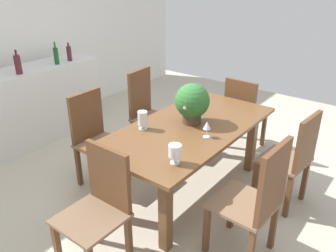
# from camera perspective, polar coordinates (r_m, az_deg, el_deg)

# --- Properties ---
(ground_plane) EXTENTS (7.04, 7.04, 0.00)m
(ground_plane) POSITION_cam_1_polar(r_m,az_deg,el_deg) (3.87, 0.12, -9.19)
(ground_plane) COLOR #BCB29E
(back_wall) EXTENTS (6.40, 0.10, 2.60)m
(back_wall) POSITION_cam_1_polar(r_m,az_deg,el_deg) (5.28, -23.50, 13.47)
(back_wall) COLOR white
(back_wall) RESTS_ON ground
(dining_table) EXTENTS (1.88, 0.96, 0.75)m
(dining_table) POSITION_cam_1_polar(r_m,az_deg,el_deg) (3.42, 3.46, -1.70)
(dining_table) COLOR brown
(dining_table) RESTS_ON ground
(chair_near_right) EXTENTS (0.47, 0.45, 0.98)m
(chair_near_right) POSITION_cam_1_polar(r_m,az_deg,el_deg) (3.47, 19.87, -4.67)
(chair_near_right) COLOR brown
(chair_near_right) RESTS_ON ground
(chair_near_left) EXTENTS (0.48, 0.49, 1.05)m
(chair_near_left) POSITION_cam_1_polar(r_m,az_deg,el_deg) (2.76, 14.38, -11.28)
(chair_near_left) COLOR brown
(chair_near_left) RESTS_ON ground
(chair_far_right) EXTENTS (0.46, 0.47, 1.04)m
(chair_far_right) POSITION_cam_1_polar(r_m,az_deg,el_deg) (4.26, -3.53, 2.81)
(chair_far_right) COLOR brown
(chair_far_right) RESTS_ON ground
(chair_far_left) EXTENTS (0.45, 0.44, 1.00)m
(chair_far_left) POSITION_cam_1_polar(r_m,az_deg,el_deg) (3.73, -11.96, -1.34)
(chair_far_left) COLOR brown
(chair_far_left) RESTS_ON ground
(chair_foot_end) EXTENTS (0.45, 0.45, 0.94)m
(chair_foot_end) POSITION_cam_1_polar(r_m,az_deg,el_deg) (4.41, 12.12, 2.46)
(chair_foot_end) COLOR brown
(chair_foot_end) RESTS_ON ground
(chair_head_end) EXTENTS (0.46, 0.45, 0.97)m
(chair_head_end) POSITION_cam_1_polar(r_m,az_deg,el_deg) (2.72, -11.05, -12.29)
(chair_head_end) COLOR brown
(chair_head_end) RESTS_ON ground
(flower_centerpiece) EXTENTS (0.34, 0.34, 0.40)m
(flower_centerpiece) POSITION_cam_1_polar(r_m,az_deg,el_deg) (3.36, 3.97, 3.91)
(flower_centerpiece) COLOR #4C3828
(flower_centerpiece) RESTS_ON dining_table
(crystal_vase_left) EXTENTS (0.09, 0.09, 0.18)m
(crystal_vase_left) POSITION_cam_1_polar(r_m,az_deg,el_deg) (3.27, -4.17, 1.13)
(crystal_vase_left) COLOR silver
(crystal_vase_left) RESTS_ON dining_table
(crystal_vase_center_near) EXTENTS (0.10, 0.10, 0.16)m
(crystal_vase_center_near) POSITION_cam_1_polar(r_m,az_deg,el_deg) (2.69, 1.14, -4.22)
(crystal_vase_center_near) COLOR silver
(crystal_vase_center_near) RESTS_ON dining_table
(wine_glass) EXTENTS (0.07, 0.07, 0.15)m
(wine_glass) POSITION_cam_1_polar(r_m,az_deg,el_deg) (3.12, 6.38, 0.00)
(wine_glass) COLOR silver
(wine_glass) RESTS_ON dining_table
(kitchen_counter) EXTENTS (1.70, 0.56, 0.98)m
(kitchen_counter) POSITION_cam_1_polar(r_m,az_deg,el_deg) (4.97, -20.37, 3.57)
(kitchen_counter) COLOR silver
(kitchen_counter) RESTS_ON ground
(wine_bottle_dark) EXTENTS (0.08, 0.08, 0.29)m
(wine_bottle_dark) POSITION_cam_1_polar(r_m,az_deg,el_deg) (4.54, -23.32, 9.25)
(wine_bottle_dark) COLOR #511E28
(wine_bottle_dark) RESTS_ON kitchen_counter
(wine_bottle_amber) EXTENTS (0.06, 0.06, 0.29)m
(wine_bottle_amber) POSITION_cam_1_polar(r_m,az_deg,el_deg) (4.84, -17.81, 10.89)
(wine_bottle_amber) COLOR #194C1E
(wine_bottle_amber) RESTS_ON kitchen_counter
(wine_bottle_green) EXTENTS (0.06, 0.06, 0.24)m
(wine_bottle_green) POSITION_cam_1_polar(r_m,az_deg,el_deg) (4.98, -15.85, 11.36)
(wine_bottle_green) COLOR #511E28
(wine_bottle_green) RESTS_ON kitchen_counter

